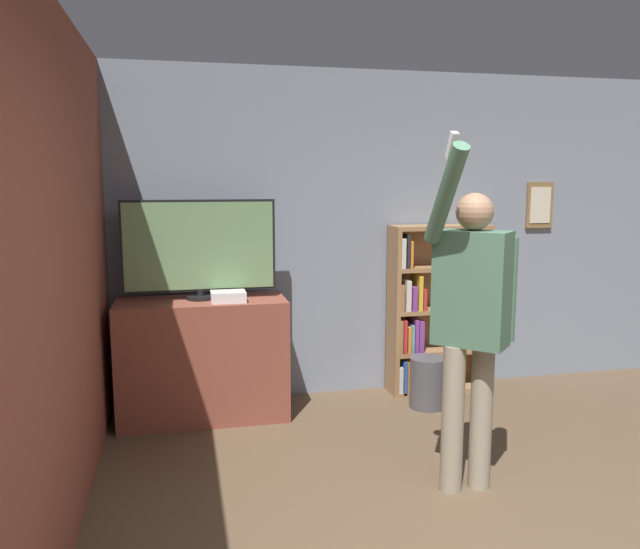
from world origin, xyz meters
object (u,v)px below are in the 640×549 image
object	(u,v)px
game_console	(228,296)
television	(199,248)
bookshelf	(429,314)
person	(471,314)
waste_bin	(427,382)

from	to	relation	value
game_console	television	bearing A→B (deg)	143.43
bookshelf	game_console	bearing A→B (deg)	-169.60
game_console	person	distance (m)	1.87
television	bookshelf	world-z (taller)	television
television	person	bearing A→B (deg)	-45.96
game_console	bookshelf	size ratio (longest dim) A/B	0.18
person	waste_bin	world-z (taller)	person
television	game_console	distance (m)	0.42
bookshelf	waste_bin	bearing A→B (deg)	-112.16
game_console	waste_bin	size ratio (longest dim) A/B	0.62
bookshelf	television	bearing A→B (deg)	-174.89
game_console	waste_bin	xyz separation A→B (m)	(1.56, -0.07, -0.75)
game_console	bookshelf	world-z (taller)	bookshelf
person	waste_bin	bearing A→B (deg)	121.55
bookshelf	person	xyz separation A→B (m)	(-0.45, -1.69, 0.38)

